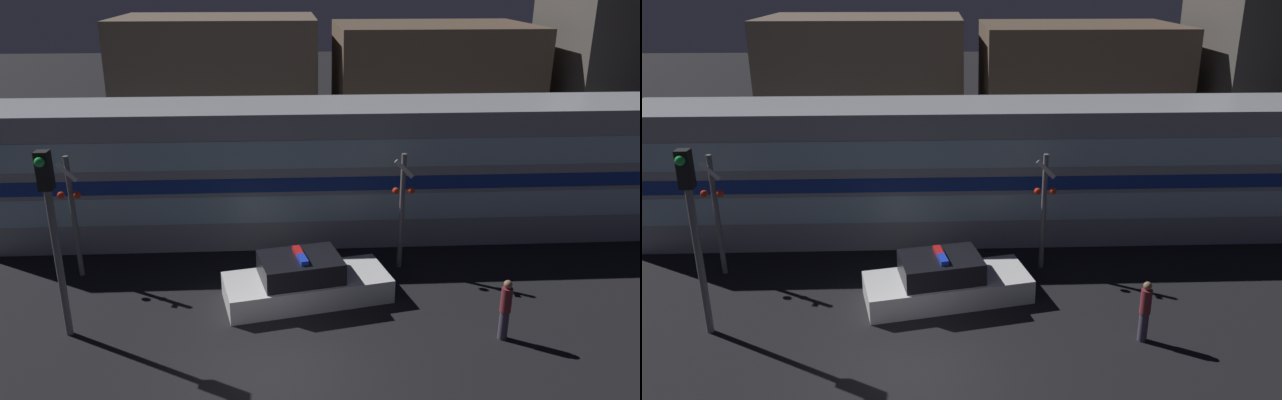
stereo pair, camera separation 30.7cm
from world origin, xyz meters
TOP-DOWN VIEW (x-y plane):
  - ground_plane at (0.00, 0.00)m, footprint 120.00×120.00m
  - train at (1.90, 8.18)m, footprint 22.19×3.15m
  - police_car at (0.87, 3.42)m, footprint 4.68×2.67m
  - pedestrian at (5.56, 1.16)m, footprint 0.26×0.26m
  - crossing_signal_near at (3.76, 5.17)m, footprint 0.64×0.30m
  - crossing_signal_far at (-5.62, 5.19)m, footprint 0.64×0.30m
  - traffic_light_corner at (-4.97, 1.96)m, footprint 0.30×0.46m
  - building_left at (-2.56, 17.63)m, footprint 8.82×6.07m
  - building_center at (7.04, 16.38)m, footprint 8.51×6.10m

SIDE VIEW (x-z plane):
  - ground_plane at x=0.00m, z-range 0.00..0.00m
  - police_car at x=0.87m, z-range -0.18..1.19m
  - pedestrian at x=5.56m, z-range 0.02..1.59m
  - crossing_signal_near at x=3.76m, z-range 0.16..3.70m
  - crossing_signal_far at x=-5.62m, z-range 0.16..3.78m
  - train at x=1.90m, z-range 0.00..4.38m
  - traffic_light_corner at x=-4.97m, z-range 0.62..5.27m
  - building_center at x=7.04m, z-range 0.00..6.25m
  - building_left at x=-2.56m, z-range 0.00..6.52m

